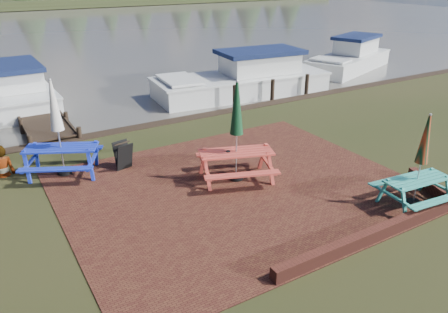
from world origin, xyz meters
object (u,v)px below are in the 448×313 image
picnic_table_teal (418,175)px  jetty (34,107)px  boat_far (350,59)px  boat_jetty (17,90)px  boat_near (245,81)px  picnic_table_red (236,147)px  chalkboard (123,155)px  picnic_table_blue (60,143)px

picnic_table_teal → jetty: 14.95m
boat_far → picnic_table_teal: bearing=119.4°
picnic_table_teal → boat_far: 16.81m
picnic_table_teal → boat_jetty: (-7.16, 15.42, -0.40)m
boat_far → boat_near: bearing=79.0°
picnic_table_red → boat_jetty: bearing=128.7°
boat_far → boat_jetty: bearing=61.5°
boat_near → boat_far: boat_near is taller
boat_jetty → boat_far: boat_far is taller
picnic_table_red → jetty: bearing=130.6°
picnic_table_red → jetty: size_ratio=0.31×
chalkboard → boat_jetty: boat_jetty is taller
chalkboard → boat_far: boat_far is taller
boat_jetty → boat_near: bearing=-23.5°
picnic_table_teal → picnic_table_blue: size_ratio=0.86×
jetty → chalkboard: bearing=-80.1°
jetty → picnic_table_red: bearing=-69.1°
jetty → boat_near: size_ratio=1.05×
picnic_table_red → boat_far: (13.96, 9.33, -0.54)m
picnic_table_red → jetty: picnic_table_red is taller
picnic_table_red → chalkboard: size_ratio=3.44×
picnic_table_teal → boat_jetty: picnic_table_teal is taller
picnic_table_blue → boat_near: 10.88m
boat_near → boat_jetty: bearing=73.1°
picnic_table_teal → picnic_table_red: picnic_table_red is taller
jetty → boat_near: 9.47m
chalkboard → picnic_table_red: bearing=-57.5°
picnic_table_blue → jetty: 7.03m
picnic_table_red → picnic_table_teal: bearing=-28.9°
picnic_table_red → boat_jetty: size_ratio=0.38×
boat_jetty → boat_near: 10.42m
jetty → boat_jetty: boat_jetty is taller
boat_near → boat_far: 8.54m
boat_jetty → boat_near: size_ratio=0.85×
picnic_table_blue → boat_near: bearing=54.6°
picnic_table_red → boat_near: bearing=74.9°
jetty → boat_far: (17.71, -0.48, 0.32)m
picnic_table_blue → chalkboard: size_ratio=3.38×
picnic_table_red → boat_far: picnic_table_red is taller
chalkboard → boat_far: size_ratio=0.11×
chalkboard → jetty: bearing=85.7°
picnic_table_red → chalkboard: picnic_table_red is taller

